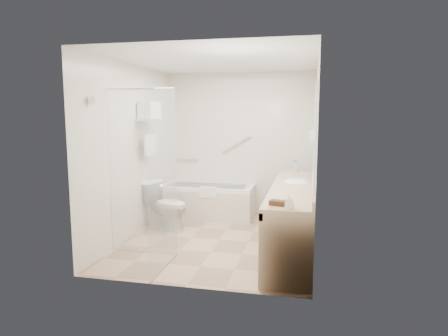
% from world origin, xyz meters
% --- Properties ---
extents(floor, '(3.20, 3.20, 0.00)m').
position_xyz_m(floor, '(0.00, 0.00, 0.00)').
color(floor, tan).
rests_on(floor, ground).
extents(ceiling, '(2.60, 3.20, 0.10)m').
position_xyz_m(ceiling, '(0.00, 0.00, 2.50)').
color(ceiling, silver).
rests_on(ceiling, wall_back).
extents(wall_back, '(2.60, 0.10, 2.50)m').
position_xyz_m(wall_back, '(0.00, 1.60, 1.25)').
color(wall_back, beige).
rests_on(wall_back, ground).
extents(wall_front, '(2.60, 0.10, 2.50)m').
position_xyz_m(wall_front, '(0.00, -1.60, 1.25)').
color(wall_front, beige).
rests_on(wall_front, ground).
extents(wall_left, '(0.10, 3.20, 2.50)m').
position_xyz_m(wall_left, '(-1.30, 0.00, 1.25)').
color(wall_left, beige).
rests_on(wall_left, ground).
extents(wall_right, '(0.10, 3.20, 2.50)m').
position_xyz_m(wall_right, '(1.30, 0.00, 1.25)').
color(wall_right, beige).
rests_on(wall_right, ground).
extents(bathtub, '(1.60, 0.73, 0.59)m').
position_xyz_m(bathtub, '(-0.50, 1.24, 0.28)').
color(bathtub, silver).
rests_on(bathtub, floor).
extents(grab_bar_short, '(0.40, 0.03, 0.03)m').
position_xyz_m(grab_bar_short, '(-0.95, 1.56, 0.95)').
color(grab_bar_short, silver).
rests_on(grab_bar_short, wall_back).
extents(grab_bar_long, '(0.53, 0.03, 0.33)m').
position_xyz_m(grab_bar_long, '(-0.05, 1.56, 1.25)').
color(grab_bar_long, silver).
rests_on(grab_bar_long, wall_back).
extents(shower_enclosure, '(0.96, 0.91, 2.11)m').
position_xyz_m(shower_enclosure, '(-0.63, -0.93, 1.07)').
color(shower_enclosure, silver).
rests_on(shower_enclosure, floor).
extents(towel_shelf, '(0.24, 0.55, 0.81)m').
position_xyz_m(towel_shelf, '(-1.17, 0.35, 1.75)').
color(towel_shelf, silver).
rests_on(towel_shelf, wall_left).
extents(vanity_counter, '(0.55, 2.70, 0.95)m').
position_xyz_m(vanity_counter, '(1.02, -0.15, 0.64)').
color(vanity_counter, tan).
rests_on(vanity_counter, floor).
extents(sink, '(0.40, 0.52, 0.14)m').
position_xyz_m(sink, '(1.05, 0.25, 0.82)').
color(sink, silver).
rests_on(sink, vanity_counter).
extents(faucet, '(0.03, 0.03, 0.14)m').
position_xyz_m(faucet, '(1.20, 0.25, 0.93)').
color(faucet, silver).
rests_on(faucet, vanity_counter).
extents(mirror, '(0.02, 2.00, 1.20)m').
position_xyz_m(mirror, '(1.29, -0.15, 1.55)').
color(mirror, '#B1B6BD').
rests_on(mirror, wall_right).
extents(hairdryer_unit, '(0.08, 0.10, 0.18)m').
position_xyz_m(hairdryer_unit, '(1.25, 1.05, 1.45)').
color(hairdryer_unit, silver).
rests_on(hairdryer_unit, wall_right).
extents(toilet, '(0.84, 0.63, 0.73)m').
position_xyz_m(toilet, '(-0.95, 0.38, 0.37)').
color(toilet, silver).
rests_on(toilet, floor).
extents(amenity_basket, '(0.18, 0.14, 0.05)m').
position_xyz_m(amenity_basket, '(0.92, -1.28, 0.88)').
color(amenity_basket, '#492A1A').
rests_on(amenity_basket, vanity_counter).
extents(soap_bottle_a, '(0.09, 0.16, 0.07)m').
position_xyz_m(soap_bottle_a, '(1.04, -1.40, 0.88)').
color(soap_bottle_a, silver).
rests_on(soap_bottle_a, vanity_counter).
extents(soap_bottle_b, '(0.11, 0.12, 0.08)m').
position_xyz_m(soap_bottle_b, '(1.05, -1.36, 0.89)').
color(soap_bottle_b, silver).
rests_on(soap_bottle_b, vanity_counter).
extents(water_bottle_left, '(0.07, 0.07, 0.22)m').
position_xyz_m(water_bottle_left, '(0.99, 0.89, 0.95)').
color(water_bottle_left, silver).
rests_on(water_bottle_left, vanity_counter).
extents(water_bottle_mid, '(0.06, 0.06, 0.20)m').
position_xyz_m(water_bottle_mid, '(1.01, 1.10, 0.94)').
color(water_bottle_mid, silver).
rests_on(water_bottle_mid, vanity_counter).
extents(water_bottle_right, '(0.05, 0.05, 0.17)m').
position_xyz_m(water_bottle_right, '(0.99, 0.57, 0.93)').
color(water_bottle_right, silver).
rests_on(water_bottle_right, vanity_counter).
extents(drinking_glass_near, '(0.09, 0.09, 0.10)m').
position_xyz_m(drinking_glass_near, '(0.99, 0.44, 0.90)').
color(drinking_glass_near, silver).
rests_on(drinking_glass_near, vanity_counter).
extents(drinking_glass_far, '(0.08, 0.08, 0.10)m').
position_xyz_m(drinking_glass_far, '(0.93, 0.50, 0.90)').
color(drinking_glass_far, silver).
rests_on(drinking_glass_far, vanity_counter).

